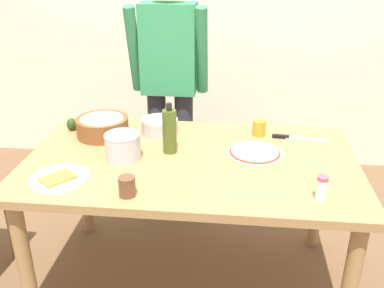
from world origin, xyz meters
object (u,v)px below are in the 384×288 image
dining_table (191,174)px  salt_shaker (322,188)px  person_cook (169,78)px  avocado (72,124)px  mixing_bowl_steel (160,126)px  chef_knife (293,138)px  popcorn_bowl (102,125)px  cup_orange (259,128)px  olive_oil_bottle (170,131)px  steel_pot (123,146)px  cup_small_brown (127,186)px  pizza_raw_on_board (255,153)px  plate_with_slice (59,178)px

dining_table → salt_shaker: 0.67m
person_cook → avocado: bearing=-135.0°
mixing_bowl_steel → chef_knife: mixing_bowl_steel is taller
dining_table → popcorn_bowl: bearing=156.3°
dining_table → person_cook: size_ratio=0.99×
cup_orange → chef_knife: size_ratio=0.29×
olive_oil_bottle → steel_pot: bearing=-154.5°
person_cook → chef_knife: bearing=-32.7°
olive_oil_bottle → cup_small_brown: (-0.11, -0.43, -0.07)m
dining_table → salt_shaker: bearing=-30.1°
cup_small_brown → pizza_raw_on_board: bearing=39.8°
mixing_bowl_steel → cup_small_brown: (-0.02, -0.67, 0.00)m
plate_with_slice → olive_oil_bottle: olive_oil_bottle is taller
cup_small_brown → mixing_bowl_steel: bearing=88.6°
popcorn_bowl → steel_pot: (0.18, -0.27, 0.00)m
person_cook → plate_with_slice: size_ratio=6.23×
salt_shaker → popcorn_bowl: bearing=152.8°
steel_pot → chef_knife: steel_pot is taller
person_cook → steel_pot: bearing=-97.3°
cup_orange → cup_small_brown: same height
pizza_raw_on_board → cup_orange: (0.03, 0.25, 0.03)m
mixing_bowl_steel → cup_orange: size_ratio=2.35×
cup_orange → chef_knife: (0.18, -0.03, -0.04)m
avocado → olive_oil_bottle: bearing=-20.6°
popcorn_bowl → avocado: popcorn_bowl is taller
dining_table → avocado: (-0.70, 0.28, 0.13)m
salt_shaker → cup_orange: bearing=109.3°
cup_small_brown → salt_shaker: 0.79m
pizza_raw_on_board → cup_orange: 0.26m
pizza_raw_on_board → chef_knife: bearing=46.7°
dining_table → olive_oil_bottle: olive_oil_bottle is taller
mixing_bowl_steel → avocado: 0.50m
mixing_bowl_steel → salt_shaker: bearing=-38.9°
pizza_raw_on_board → cup_small_brown: cup_small_brown is taller
popcorn_bowl → chef_knife: popcorn_bowl is taller
mixing_bowl_steel → avocado: (-0.50, -0.02, -0.01)m
dining_table → cup_small_brown: (-0.22, -0.38, 0.13)m
plate_with_slice → steel_pot: size_ratio=1.50×
olive_oil_bottle → cup_small_brown: olive_oil_bottle is taller
person_cook → avocado: size_ratio=23.14×
person_cook → steel_pot: person_cook is taller
person_cook → cup_small_brown: 1.14m
salt_shaker → cup_small_brown: bearing=-176.2°
steel_pot → salt_shaker: steel_pot is taller
chef_knife → pizza_raw_on_board: bearing=-133.3°
cup_small_brown → plate_with_slice: bearing=163.8°
pizza_raw_on_board → chef_knife: size_ratio=0.98×
salt_shaker → avocado: 1.40m
steel_pot → dining_table: bearing=8.1°
pizza_raw_on_board → mixing_bowl_steel: 0.56m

